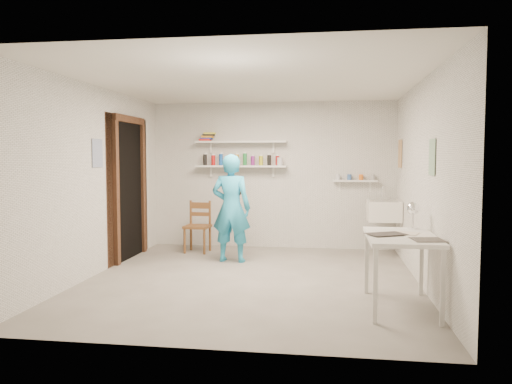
# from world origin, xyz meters

# --- Properties ---
(floor) EXTENTS (4.00, 4.50, 0.02)m
(floor) POSITION_xyz_m (0.00, 0.00, -0.01)
(floor) COLOR slate
(floor) RESTS_ON ground
(ceiling) EXTENTS (4.00, 4.50, 0.02)m
(ceiling) POSITION_xyz_m (0.00, 0.00, 2.41)
(ceiling) COLOR silver
(ceiling) RESTS_ON wall_back
(wall_back) EXTENTS (4.00, 0.02, 2.40)m
(wall_back) POSITION_xyz_m (0.00, 2.26, 1.20)
(wall_back) COLOR silver
(wall_back) RESTS_ON ground
(wall_front) EXTENTS (4.00, 0.02, 2.40)m
(wall_front) POSITION_xyz_m (0.00, -2.26, 1.20)
(wall_front) COLOR silver
(wall_front) RESTS_ON ground
(wall_left) EXTENTS (0.02, 4.50, 2.40)m
(wall_left) POSITION_xyz_m (-2.01, 0.00, 1.20)
(wall_left) COLOR silver
(wall_left) RESTS_ON ground
(wall_right) EXTENTS (0.02, 4.50, 2.40)m
(wall_right) POSITION_xyz_m (2.01, 0.00, 1.20)
(wall_right) COLOR silver
(wall_right) RESTS_ON ground
(doorway_recess) EXTENTS (0.02, 0.90, 2.00)m
(doorway_recess) POSITION_xyz_m (-1.99, 1.05, 1.00)
(doorway_recess) COLOR black
(doorway_recess) RESTS_ON wall_left
(corridor_box) EXTENTS (1.40, 1.50, 2.10)m
(corridor_box) POSITION_xyz_m (-2.70, 1.05, 1.05)
(corridor_box) COLOR brown
(corridor_box) RESTS_ON ground
(door_lintel) EXTENTS (0.06, 1.05, 0.10)m
(door_lintel) POSITION_xyz_m (-1.97, 1.05, 2.05)
(door_lintel) COLOR brown
(door_lintel) RESTS_ON wall_left
(door_jamb_near) EXTENTS (0.06, 0.10, 2.00)m
(door_jamb_near) POSITION_xyz_m (-1.97, 0.55, 1.00)
(door_jamb_near) COLOR brown
(door_jamb_near) RESTS_ON ground
(door_jamb_far) EXTENTS (0.06, 0.10, 2.00)m
(door_jamb_far) POSITION_xyz_m (-1.97, 1.55, 1.00)
(door_jamb_far) COLOR brown
(door_jamb_far) RESTS_ON ground
(shelf_lower) EXTENTS (1.50, 0.22, 0.03)m
(shelf_lower) POSITION_xyz_m (-0.50, 2.13, 1.35)
(shelf_lower) COLOR white
(shelf_lower) RESTS_ON wall_back
(shelf_upper) EXTENTS (1.50, 0.22, 0.03)m
(shelf_upper) POSITION_xyz_m (-0.50, 2.13, 1.75)
(shelf_upper) COLOR white
(shelf_upper) RESTS_ON wall_back
(ledge_shelf) EXTENTS (0.70, 0.14, 0.03)m
(ledge_shelf) POSITION_xyz_m (1.35, 2.17, 1.12)
(ledge_shelf) COLOR white
(ledge_shelf) RESTS_ON wall_back
(poster_left) EXTENTS (0.01, 0.28, 0.36)m
(poster_left) POSITION_xyz_m (-1.99, 0.05, 1.55)
(poster_left) COLOR #334C7F
(poster_left) RESTS_ON wall_left
(poster_right_a) EXTENTS (0.01, 0.34, 0.42)m
(poster_right_a) POSITION_xyz_m (1.99, 1.80, 1.55)
(poster_right_a) COLOR #995933
(poster_right_a) RESTS_ON wall_right
(poster_right_b) EXTENTS (0.01, 0.30, 0.38)m
(poster_right_b) POSITION_xyz_m (1.99, -0.55, 1.50)
(poster_right_b) COLOR #3F724C
(poster_right_b) RESTS_ON wall_right
(belfast_sink) EXTENTS (0.48, 0.60, 0.30)m
(belfast_sink) POSITION_xyz_m (1.75, 1.70, 0.70)
(belfast_sink) COLOR white
(belfast_sink) RESTS_ON wall_right
(man) EXTENTS (0.59, 0.41, 1.55)m
(man) POSITION_xyz_m (-0.45, 1.02, 0.77)
(man) COLOR #29A1CF
(man) RESTS_ON ground
(wall_clock) EXTENTS (0.28, 0.06, 0.28)m
(wall_clock) POSITION_xyz_m (-0.46, 1.23, 1.03)
(wall_clock) COLOR #CDBD8C
(wall_clock) RESTS_ON man
(wooden_chair) EXTENTS (0.40, 0.38, 0.81)m
(wooden_chair) POSITION_xyz_m (-1.11, 1.63, 0.41)
(wooden_chair) COLOR brown
(wooden_chair) RESTS_ON ground
(work_table) EXTENTS (0.66, 1.10, 0.73)m
(work_table) POSITION_xyz_m (1.64, -0.93, 0.37)
(work_table) COLOR silver
(work_table) RESTS_ON ground
(desk_lamp) EXTENTS (0.14, 0.14, 0.14)m
(desk_lamp) POSITION_xyz_m (1.82, -0.49, 0.95)
(desk_lamp) COLOR white
(desk_lamp) RESTS_ON work_table
(spray_cans) EXTENTS (1.32, 0.06, 0.17)m
(spray_cans) POSITION_xyz_m (-0.50, 2.13, 1.45)
(spray_cans) COLOR black
(spray_cans) RESTS_ON shelf_lower
(book_stack) EXTENTS (0.26, 0.14, 0.14)m
(book_stack) POSITION_xyz_m (-1.06, 2.13, 1.83)
(book_stack) COLOR red
(book_stack) RESTS_ON shelf_upper
(ledge_pots) EXTENTS (0.48, 0.07, 0.09)m
(ledge_pots) POSITION_xyz_m (1.35, 2.17, 1.18)
(ledge_pots) COLOR silver
(ledge_pots) RESTS_ON ledge_shelf
(papers) EXTENTS (0.30, 0.22, 0.02)m
(papers) POSITION_xyz_m (1.64, -0.93, 0.74)
(papers) COLOR silver
(papers) RESTS_ON work_table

